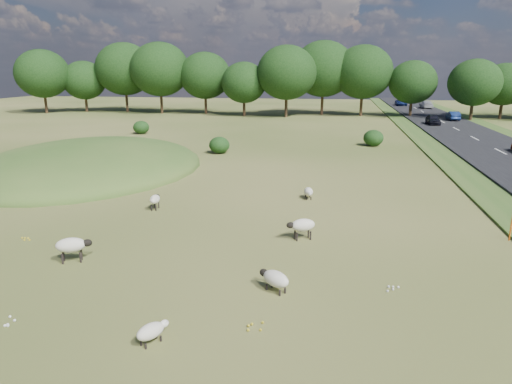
# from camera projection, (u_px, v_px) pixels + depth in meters

# --- Properties ---
(ground) EXTENTS (160.00, 160.00, 0.00)m
(ground) POSITION_uv_depth(u_px,v_px,m) (266.00, 155.00, 39.26)
(ground) COLOR #344C17
(ground) RESTS_ON ground
(mound) EXTENTS (16.00, 20.00, 4.00)m
(mound) POSITION_uv_depth(u_px,v_px,m) (89.00, 169.00, 33.71)
(mound) COLOR #33561E
(mound) RESTS_ON ground
(road) EXTENTS (8.00, 150.00, 0.25)m
(road) POSITION_uv_depth(u_px,v_px,m) (480.00, 142.00, 45.31)
(road) COLOR black
(road) RESTS_ON ground
(treeline) EXTENTS (96.28, 14.66, 11.70)m
(treeline) POSITION_uv_depth(u_px,v_px,m) (295.00, 73.00, 71.44)
(treeline) COLOR black
(treeline) RESTS_ON ground
(shrubs) EXTENTS (27.43, 12.54, 1.56)m
(shrubs) POSITION_uv_depth(u_px,v_px,m) (245.00, 136.00, 45.21)
(shrubs) COLOR black
(shrubs) RESTS_ON ground
(marker_post) EXTENTS (0.06, 0.06, 1.20)m
(marker_post) POSITION_uv_depth(u_px,v_px,m) (511.00, 227.00, 19.39)
(marker_post) COLOR #D8590C
(marker_post) RESTS_ON ground
(sheep_0) EXTENTS (0.81, 1.01, 0.58)m
(sheep_0) POSITION_uv_depth(u_px,v_px,m) (151.00, 331.00, 12.11)
(sheep_0) COLOR beige
(sheep_0) RESTS_ON ground
(sheep_1) EXTENTS (1.23, 1.04, 0.71)m
(sheep_1) POSITION_uv_depth(u_px,v_px,m) (275.00, 279.00, 14.96)
(sheep_1) COLOR beige
(sheep_1) RESTS_ON ground
(sheep_2) EXTENTS (0.65, 1.15, 0.64)m
(sheep_2) POSITION_uv_depth(u_px,v_px,m) (309.00, 192.00, 25.78)
(sheep_2) COLOR beige
(sheep_2) RESTS_ON ground
(sheep_3) EXTENTS (0.55, 1.09, 0.78)m
(sheep_3) POSITION_uv_depth(u_px,v_px,m) (155.00, 199.00, 23.79)
(sheep_3) COLOR beige
(sheep_3) RESTS_ON ground
(sheep_4) EXTENTS (1.39, 0.97, 0.97)m
(sheep_4) POSITION_uv_depth(u_px,v_px,m) (72.00, 245.00, 17.20)
(sheep_4) COLOR beige
(sheep_4) RESTS_ON ground
(sheep_5) EXTENTS (1.32, 0.94, 0.92)m
(sheep_5) POSITION_uv_depth(u_px,v_px,m) (302.00, 225.00, 19.50)
(sheep_5) COLOR beige
(sheep_5) RESTS_ON ground
(car_1) EXTENTS (1.50, 3.72, 1.27)m
(car_1) POSITION_uv_depth(u_px,v_px,m) (433.00, 119.00, 59.13)
(car_1) COLOR black
(car_1) RESTS_ON road
(car_3) EXTENTS (2.02, 4.37, 1.21)m
(car_3) POSITION_uv_depth(u_px,v_px,m) (401.00, 102.00, 90.61)
(car_3) COLOR navy
(car_3) RESTS_ON road
(car_5) EXTENTS (1.29, 3.71, 1.22)m
(car_5) POSITION_uv_depth(u_px,v_px,m) (453.00, 116.00, 64.16)
(car_5) COLOR navy
(car_5) RESTS_ON road
(car_7) EXTENTS (1.94, 4.77, 1.38)m
(car_7) POSITION_uv_depth(u_px,v_px,m) (426.00, 104.00, 84.35)
(car_7) COLOR silver
(car_7) RESTS_ON road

